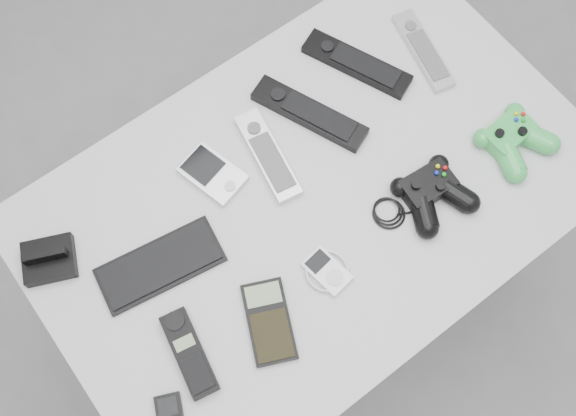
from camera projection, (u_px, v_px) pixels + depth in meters
floor at (275, 289)px, 2.02m from camera, size 3.50×3.50×0.00m
desk at (313, 207)px, 1.39m from camera, size 1.11×0.71×0.74m
pda_keyboard at (160, 265)px, 1.27m from camera, size 0.25×0.14×0.01m
dock_bracket at (47, 258)px, 1.26m from camera, size 0.12×0.12×0.05m
pda at (212, 174)px, 1.33m from camera, size 0.11×0.14×0.02m
remote_silver_a at (268, 155)px, 1.35m from camera, size 0.09×0.21×0.02m
remote_black_a at (309, 113)px, 1.38m from camera, size 0.15×0.25×0.03m
remote_black_b at (357, 63)px, 1.42m from camera, size 0.15×0.24×0.02m
remote_silver_b at (423, 50)px, 1.44m from camera, size 0.09×0.21×0.02m
cordless_handset at (189, 353)px, 1.21m from camera, size 0.08×0.17×0.03m
calculator at (269, 322)px, 1.23m from camera, size 0.13×0.17×0.02m
mp3_player at (327, 271)px, 1.27m from camera, size 0.09×0.10×0.02m
controller_black at (432, 191)px, 1.31m from camera, size 0.26×0.17×0.05m
controller_green at (514, 138)px, 1.35m from camera, size 0.15×0.16×0.05m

